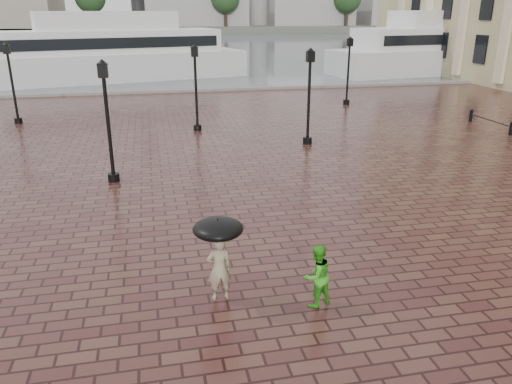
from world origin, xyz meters
TOP-DOWN VIEW (x-y plane):
  - ground at (0.00, 0.00)m, footprint 300.00×300.00m
  - harbour_water at (0.00, 92.00)m, footprint 240.00×240.00m
  - quay_edge at (0.00, 32.00)m, footprint 80.00×0.60m
  - far_shore at (0.00, 160.00)m, footprint 300.00×60.00m
  - distant_skyline at (48.14, 150.00)m, footprint 102.50×22.00m
  - street_lamps at (-1.60, 17.60)m, footprint 21.44×14.44m
  - adult_pedestrian at (-3.19, 0.92)m, footprint 0.57×0.39m
  - child_pedestrian at (-1.16, 0.23)m, footprint 0.86×0.78m
  - ferry_near at (-7.86, 40.85)m, footprint 26.26×12.30m
  - ferry_far at (26.57, 40.15)m, footprint 26.41×9.97m
  - umbrella at (-3.19, 0.92)m, footprint 1.10×1.10m

SIDE VIEW (x-z plane):
  - ground at x=0.00m, z-range 0.00..0.00m
  - harbour_water at x=0.00m, z-range 0.00..0.00m
  - quay_edge at x=0.00m, z-range -0.15..0.15m
  - child_pedestrian at x=-1.16m, z-range 0.00..1.44m
  - adult_pedestrian at x=-3.19m, z-range 0.00..1.52m
  - far_shore at x=0.00m, z-range 0.00..2.00m
  - umbrella at x=-3.19m, z-range 1.17..2.27m
  - street_lamps at x=-1.60m, z-range 0.13..4.53m
  - ferry_near at x=-7.86m, z-range -1.67..6.71m
  - ferry_far at x=26.57m, z-range -1.69..6.77m
  - distant_skyline at x=48.14m, z-range -7.05..25.95m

